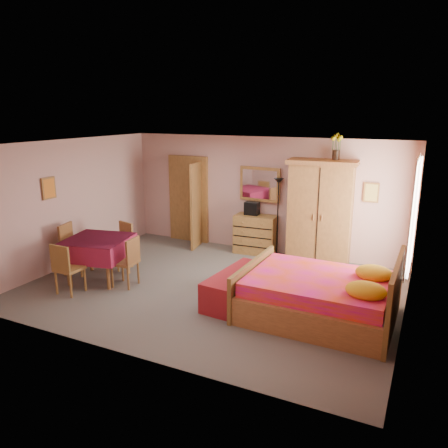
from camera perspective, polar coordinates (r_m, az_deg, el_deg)
The scene contains 23 objects.
floor at distance 8.09m, azimuth -1.58°, elevation -8.32°, with size 6.50×6.50×0.00m, color slate.
ceiling at distance 7.47m, azimuth -1.72°, elevation 10.38°, with size 6.50×6.50×0.00m, color brown.
wall_back at distance 9.91m, azimuth 5.01°, elevation 3.80°, with size 6.50×0.10×2.60m, color tan.
wall_front at distance 5.66m, azimuth -13.35°, elevation -4.87°, with size 6.50×0.10×2.60m, color tan.
wall_left at distance 9.58m, azimuth -19.22°, elevation 2.65°, with size 0.10×5.00×2.60m, color tan.
wall_right at distance 6.87m, azimuth 23.24°, elevation -2.23°, with size 0.10×5.00×2.60m, color tan.
doorway at distance 10.74m, azimuth -4.61°, elevation 3.15°, with size 1.06×0.12×2.15m, color #9E6B35.
window at distance 8.00m, azimuth 23.53°, elevation 1.11°, with size 0.08×1.40×1.95m, color white.
picture_left at distance 9.08m, azimuth -21.94°, elevation 4.36°, with size 0.04×0.32×0.42m, color orange.
picture_back at distance 9.29m, azimuth 18.68°, elevation 3.92°, with size 0.30×0.04×0.40m, color #D8BF59.
chest_of_drawers at distance 9.88m, azimuth 4.12°, elevation -1.36°, with size 0.93×0.46×0.88m, color olive.
wall_mirror at distance 9.83m, azimuth 4.69°, elevation 5.19°, with size 0.98×0.05×0.77m, color white.
stereo at distance 9.82m, azimuth 3.67°, elevation 2.05°, with size 0.31×0.23×0.29m, color black.
floor_lamp at distance 9.67m, azimuth 7.01°, elevation 0.85°, with size 0.22×0.22×1.74m, color black.
wardrobe at distance 9.28m, azimuth 12.46°, elevation 1.46°, with size 1.40×0.72×2.19m, color olive.
sunflower_vase at distance 9.14m, azimuth 14.48°, elevation 9.79°, with size 0.21×0.21×0.53m, color yellow.
bed at distance 6.99m, azimuth 12.27°, elevation -7.69°, with size 2.32×1.83×1.08m, color #E11590.
bench at distance 7.49m, azimuth 1.65°, elevation -8.18°, with size 0.56×1.51×0.50m, color maroon.
dining_table at distance 8.67m, azimuth -16.05°, elevation -4.41°, with size 1.12×1.12×0.82m, color maroon.
chair_south at distance 8.18m, azimuth -19.53°, elevation -5.43°, with size 0.42×0.42×0.93m, color olive.
chair_north at distance 9.20m, azimuth -13.53°, elevation -2.79°, with size 0.42×0.42×0.93m, color olive.
chair_west at distance 9.11m, azimuth -18.72°, elevation -3.10°, with size 0.46×0.46×1.00m, color olive.
chair_east at distance 8.23m, azimuth -12.86°, elevation -4.83°, with size 0.42×0.42×0.93m, color #905F31.
Camera 1 is at (3.42, -6.61, 3.15)m, focal length 35.00 mm.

